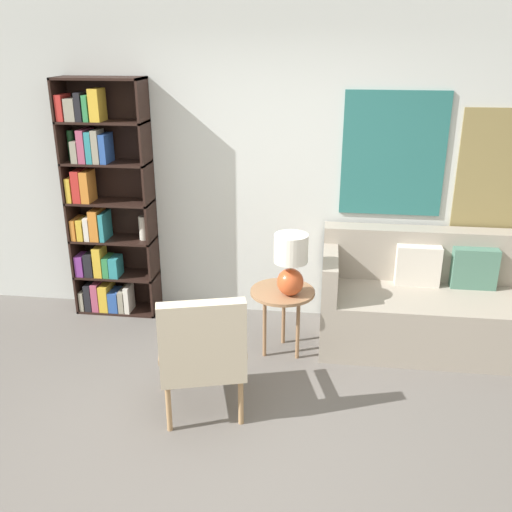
{
  "coord_description": "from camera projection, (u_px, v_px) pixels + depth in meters",
  "views": [
    {
      "loc": [
        0.58,
        -2.81,
        2.42
      ],
      "look_at": [
        0.07,
        1.09,
        0.9
      ],
      "focal_mm": 40.0,
      "sensor_mm": 36.0,
      "label": 1
    }
  ],
  "objects": [
    {
      "name": "ground_plane",
      "position": [
        222.0,
        453.0,
        3.54
      ],
      "size": [
        14.0,
        14.0,
        0.0
      ],
      "primitive_type": "plane",
      "color": "#66605B"
    },
    {
      "name": "wall_back",
      "position": [
        269.0,
        168.0,
        4.92
      ],
      "size": [
        6.4,
        0.08,
        2.7
      ],
      "color": "silver",
      "rests_on": "ground_plane"
    },
    {
      "name": "bookshelf",
      "position": [
        102.0,
        209.0,
        5.05
      ],
      "size": [
        0.74,
        0.3,
        2.11
      ],
      "color": "black",
      "rests_on": "ground_plane"
    },
    {
      "name": "armchair",
      "position": [
        202.0,
        349.0,
        3.71
      ],
      "size": [
        0.68,
        0.68,
        0.9
      ],
      "color": "tan",
      "rests_on": "ground_plane"
    },
    {
      "name": "couch",
      "position": [
        444.0,
        305.0,
        4.7
      ],
      "size": [
        2.01,
        0.82,
        0.92
      ],
      "color": "#9E9384",
      "rests_on": "ground_plane"
    },
    {
      "name": "side_table",
      "position": [
        282.0,
        298.0,
        4.5
      ],
      "size": [
        0.51,
        0.51,
        0.55
      ],
      "color": "#99704C",
      "rests_on": "ground_plane"
    },
    {
      "name": "table_lamp",
      "position": [
        291.0,
        261.0,
        4.31
      ],
      "size": [
        0.26,
        0.26,
        0.49
      ],
      "color": "#C65128",
      "rests_on": "side_table"
    }
  ]
}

